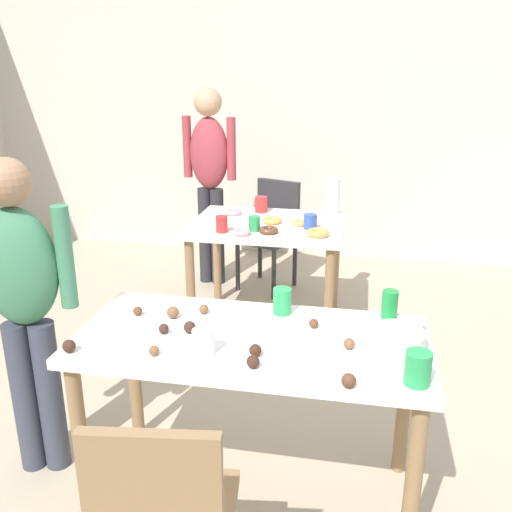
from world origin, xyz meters
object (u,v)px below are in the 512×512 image
(mixing_bowl, at_px, (398,339))
(soda_can, at_px, (390,305))
(person_adult_far, at_px, (210,169))
(person_girl_near, at_px, (23,296))
(chair_far_table, at_px, (272,228))
(dining_table_far, at_px, (267,238))
(pitcher_far, at_px, (332,196))
(dining_table_near, at_px, (252,359))

(mixing_bowl, relative_size, soda_can, 1.69)
(person_adult_far, height_order, mixing_bowl, person_adult_far)
(mixing_bowl, bearing_deg, person_girl_near, -179.39)
(chair_far_table, bearing_deg, mixing_bowl, -69.91)
(dining_table_far, bearing_deg, pitcher_far, 38.42)
(person_adult_far, xyz_separation_m, mixing_bowl, (1.37, -2.36, -0.17))
(chair_far_table, xyz_separation_m, mixing_bowl, (0.87, -2.38, 0.29))
(chair_far_table, distance_m, mixing_bowl, 2.55)
(chair_far_table, height_order, person_adult_far, person_adult_far)
(chair_far_table, relative_size, person_adult_far, 0.55)
(chair_far_table, distance_m, pitcher_far, 0.76)
(dining_table_near, bearing_deg, mixing_bowl, 0.73)
(chair_far_table, distance_m, soda_can, 2.30)
(dining_table_near, relative_size, mixing_bowl, 6.67)
(dining_table_near, distance_m, person_girl_near, 0.99)
(dining_table_near, relative_size, pitcher_far, 5.44)
(dining_table_far, height_order, person_girl_near, person_girl_near)
(person_girl_near, bearing_deg, person_adult_far, 86.43)
(dining_table_near, xyz_separation_m, soda_can, (0.53, 0.27, 0.16))
(person_adult_far, bearing_deg, dining_table_near, -70.90)
(dining_table_near, distance_m, soda_can, 0.62)
(mixing_bowl, bearing_deg, soda_can, 94.94)
(person_girl_near, bearing_deg, pitcher_far, 59.74)
(mixing_bowl, height_order, pitcher_far, pitcher_far)
(chair_far_table, bearing_deg, soda_can, -68.17)
(person_girl_near, relative_size, pitcher_far, 5.62)
(pitcher_far, bearing_deg, chair_far_table, 139.58)
(soda_can, bearing_deg, pitcher_far, 101.65)
(pitcher_far, bearing_deg, person_girl_near, -120.26)
(person_adult_far, bearing_deg, person_girl_near, -93.57)
(chair_far_table, bearing_deg, dining_table_far, -82.80)
(person_girl_near, xyz_separation_m, soda_can, (1.50, 0.28, -0.03))
(dining_table_far, height_order, soda_can, soda_can)
(dining_table_near, relative_size, soda_can, 11.29)
(dining_table_far, height_order, mixing_bowl, mixing_bowl)
(chair_far_table, relative_size, mixing_bowl, 4.22)
(person_adult_far, height_order, soda_can, person_adult_far)
(person_girl_near, relative_size, soda_can, 11.66)
(chair_far_table, height_order, person_girl_near, person_girl_near)
(dining_table_far, xyz_separation_m, chair_far_table, (-0.09, 0.75, -0.14))
(mixing_bowl, bearing_deg, chair_far_table, 110.09)
(dining_table_far, bearing_deg, chair_far_table, 97.20)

